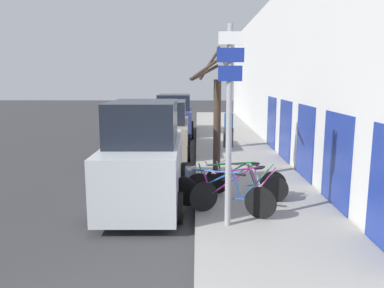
{
  "coord_description": "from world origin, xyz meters",
  "views": [
    {
      "loc": [
        1.04,
        -3.14,
        3.05
      ],
      "look_at": [
        0.9,
        7.19,
        1.25
      ],
      "focal_mm": 35.0,
      "sensor_mm": 36.0,
      "label": 1
    }
  ],
  "objects_px": {
    "signpost": "(229,120)",
    "bicycle_2": "(236,184)",
    "parked_car_2": "(174,117)",
    "bicycle_0": "(221,194)",
    "parked_car_0": "(145,158)",
    "parked_car_1": "(164,130)",
    "pedestrian_near": "(229,125)",
    "street_tree": "(217,118)",
    "bicycle_1": "(241,190)",
    "bicycle_3": "(245,183)"
  },
  "relations": [
    {
      "from": "signpost",
      "to": "bicycle_2",
      "type": "relative_size",
      "value": 1.57
    },
    {
      "from": "parked_car_2",
      "to": "bicycle_2",
      "type": "bearing_deg",
      "value": -80.21
    },
    {
      "from": "parked_car_2",
      "to": "bicycle_0",
      "type": "bearing_deg",
      "value": -82.8
    },
    {
      "from": "parked_car_0",
      "to": "parked_car_1",
      "type": "distance_m",
      "value": 6.14
    },
    {
      "from": "signpost",
      "to": "bicycle_0",
      "type": "bearing_deg",
      "value": 96.39
    },
    {
      "from": "parked_car_0",
      "to": "parked_car_1",
      "type": "xyz_separation_m",
      "value": [
        -0.05,
        6.14,
        -0.15
      ]
    },
    {
      "from": "pedestrian_near",
      "to": "street_tree",
      "type": "xyz_separation_m",
      "value": [
        -0.8,
        -5.41,
        0.85
      ]
    },
    {
      "from": "bicycle_0",
      "to": "street_tree",
      "type": "distance_m",
      "value": 2.93
    },
    {
      "from": "bicycle_1",
      "to": "parked_car_1",
      "type": "height_order",
      "value": "parked_car_1"
    },
    {
      "from": "street_tree",
      "to": "parked_car_0",
      "type": "bearing_deg",
      "value": -140.99
    },
    {
      "from": "parked_car_2",
      "to": "street_tree",
      "type": "bearing_deg",
      "value": -80.66
    },
    {
      "from": "signpost",
      "to": "parked_car_1",
      "type": "distance_m",
      "value": 8.29
    },
    {
      "from": "bicycle_1",
      "to": "street_tree",
      "type": "height_order",
      "value": "street_tree"
    },
    {
      "from": "signpost",
      "to": "bicycle_2",
      "type": "bearing_deg",
      "value": 78.25
    },
    {
      "from": "bicycle_3",
      "to": "pedestrian_near",
      "type": "xyz_separation_m",
      "value": [
        0.16,
        6.92,
        0.61
      ]
    },
    {
      "from": "bicycle_3",
      "to": "pedestrian_near",
      "type": "distance_m",
      "value": 6.95
    },
    {
      "from": "signpost",
      "to": "parked_car_0",
      "type": "xyz_separation_m",
      "value": [
        -1.9,
        1.82,
        -1.13
      ]
    },
    {
      "from": "parked_car_1",
      "to": "signpost",
      "type": "bearing_deg",
      "value": -77.33
    },
    {
      "from": "bicycle_0",
      "to": "parked_car_0",
      "type": "relative_size",
      "value": 0.5
    },
    {
      "from": "bicycle_0",
      "to": "parked_car_1",
      "type": "height_order",
      "value": "parked_car_1"
    },
    {
      "from": "bicycle_0",
      "to": "pedestrian_near",
      "type": "relative_size",
      "value": 1.31
    },
    {
      "from": "bicycle_3",
      "to": "bicycle_1",
      "type": "bearing_deg",
      "value": -170.8
    },
    {
      "from": "parked_car_1",
      "to": "bicycle_2",
      "type": "bearing_deg",
      "value": -71.31
    },
    {
      "from": "parked_car_0",
      "to": "street_tree",
      "type": "relative_size",
      "value": 1.18
    },
    {
      "from": "parked_car_2",
      "to": "pedestrian_near",
      "type": "relative_size",
      "value": 2.76
    },
    {
      "from": "pedestrian_near",
      "to": "bicycle_2",
      "type": "bearing_deg",
      "value": -108.46
    },
    {
      "from": "bicycle_2",
      "to": "bicycle_3",
      "type": "height_order",
      "value": "bicycle_2"
    },
    {
      "from": "bicycle_1",
      "to": "pedestrian_near",
      "type": "height_order",
      "value": "pedestrian_near"
    },
    {
      "from": "bicycle_0",
      "to": "parked_car_0",
      "type": "distance_m",
      "value": 2.19
    },
    {
      "from": "parked_car_0",
      "to": "parked_car_2",
      "type": "distance_m",
      "value": 11.43
    },
    {
      "from": "signpost",
      "to": "parked_car_1",
      "type": "relative_size",
      "value": 0.83
    },
    {
      "from": "bicycle_0",
      "to": "bicycle_3",
      "type": "xyz_separation_m",
      "value": [
        0.66,
        1.05,
        -0.03
      ]
    },
    {
      "from": "bicycle_1",
      "to": "bicycle_3",
      "type": "xyz_separation_m",
      "value": [
        0.19,
        0.7,
        -0.02
      ]
    },
    {
      "from": "parked_car_1",
      "to": "bicycle_0",
      "type": "bearing_deg",
      "value": -76.59
    },
    {
      "from": "signpost",
      "to": "parked_car_1",
      "type": "height_order",
      "value": "signpost"
    },
    {
      "from": "bicycle_2",
      "to": "pedestrian_near",
      "type": "xyz_separation_m",
      "value": [
        0.4,
        7.11,
        0.58
      ]
    },
    {
      "from": "bicycle_1",
      "to": "parked_car_2",
      "type": "height_order",
      "value": "parked_car_2"
    },
    {
      "from": "bicycle_1",
      "to": "parked_car_2",
      "type": "bearing_deg",
      "value": -10.03
    },
    {
      "from": "bicycle_2",
      "to": "bicycle_3",
      "type": "xyz_separation_m",
      "value": [
        0.24,
        0.19,
        -0.03
      ]
    },
    {
      "from": "bicycle_3",
      "to": "parked_car_1",
      "type": "relative_size",
      "value": 0.42
    },
    {
      "from": "signpost",
      "to": "street_tree",
      "type": "xyz_separation_m",
      "value": [
        -0.07,
        3.3,
        -0.28
      ]
    },
    {
      "from": "parked_car_1",
      "to": "bicycle_3",
      "type": "bearing_deg",
      "value": -68.83
    },
    {
      "from": "bicycle_1",
      "to": "bicycle_3",
      "type": "height_order",
      "value": "bicycle_1"
    },
    {
      "from": "bicycle_0",
      "to": "parked_car_2",
      "type": "xyz_separation_m",
      "value": [
        -1.78,
        12.49,
        0.47
      ]
    },
    {
      "from": "bicycle_1",
      "to": "pedestrian_near",
      "type": "bearing_deg",
      "value": -23.1
    },
    {
      "from": "parked_car_1",
      "to": "bicycle_1",
      "type": "bearing_deg",
      "value": -72.32
    },
    {
      "from": "signpost",
      "to": "bicycle_1",
      "type": "xyz_separation_m",
      "value": [
        0.38,
        1.1,
        -1.72
      ]
    },
    {
      "from": "parked_car_0",
      "to": "bicycle_1",
      "type": "bearing_deg",
      "value": -18.44
    },
    {
      "from": "bicycle_0",
      "to": "parked_car_2",
      "type": "height_order",
      "value": "parked_car_2"
    },
    {
      "from": "signpost",
      "to": "parked_car_1",
      "type": "xyz_separation_m",
      "value": [
        -1.95,
        7.95,
        -1.28
      ]
    }
  ]
}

